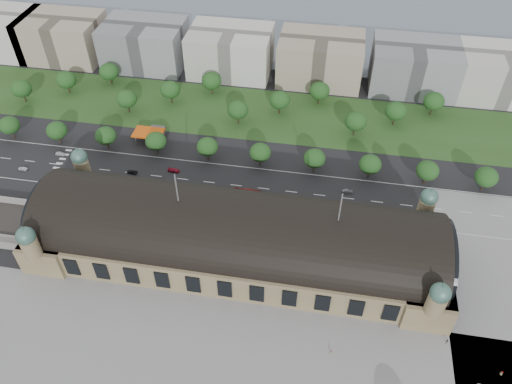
% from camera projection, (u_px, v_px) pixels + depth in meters
% --- Properties ---
extents(ground, '(900.00, 900.00, 0.00)m').
position_uv_depth(ground, '(237.00, 255.00, 187.30)').
color(ground, black).
rests_on(ground, ground).
extents(station, '(150.00, 48.40, 44.30)m').
position_uv_depth(station, '(236.00, 237.00, 180.23)').
color(station, '#93805B').
rests_on(station, ground).
extents(plaza_south, '(190.00, 48.00, 0.12)m').
position_uv_depth(plaza_south, '(241.00, 369.00, 154.59)').
color(plaza_south, gray).
rests_on(plaza_south, ground).
extents(road_slab, '(260.00, 26.00, 0.10)m').
position_uv_depth(road_slab, '(209.00, 182.00, 216.94)').
color(road_slab, black).
rests_on(road_slab, ground).
extents(grass_belt, '(300.00, 45.00, 0.10)m').
position_uv_depth(grass_belt, '(244.00, 112.00, 255.68)').
color(grass_belt, '#29481D').
rests_on(grass_belt, ground).
extents(petrol_station, '(14.00, 13.00, 5.05)m').
position_uv_depth(petrol_station, '(153.00, 132.00, 238.61)').
color(petrol_station, '#D9530C').
rests_on(petrol_station, ground).
extents(office_1, '(45.00, 32.00, 24.00)m').
position_uv_depth(office_1, '(63.00, 37.00, 290.19)').
color(office_1, tan).
rests_on(office_1, ground).
extents(office_2, '(45.00, 32.00, 24.00)m').
position_uv_depth(office_2, '(145.00, 44.00, 284.04)').
color(office_2, gray).
rests_on(office_2, ground).
extents(office_3, '(45.00, 32.00, 24.00)m').
position_uv_depth(office_3, '(231.00, 51.00, 277.88)').
color(office_3, silver).
rests_on(office_3, ground).
extents(office_4, '(45.00, 32.00, 24.00)m').
position_uv_depth(office_4, '(320.00, 59.00, 271.73)').
color(office_4, tan).
rests_on(office_4, ground).
extents(office_5, '(45.00, 32.00, 24.00)m').
position_uv_depth(office_5, '(414.00, 67.00, 265.58)').
color(office_5, gray).
rests_on(office_5, ground).
extents(office_6, '(45.00, 32.00, 24.00)m').
position_uv_depth(office_6, '(502.00, 74.00, 260.05)').
color(office_6, silver).
rests_on(office_6, ground).
extents(tree_row_0, '(9.60, 9.60, 11.52)m').
position_uv_depth(tree_row_0, '(9.00, 125.00, 234.87)').
color(tree_row_0, '#2D2116').
rests_on(tree_row_0, ground).
extents(tree_row_1, '(9.60, 9.60, 11.52)m').
position_uv_depth(tree_row_1, '(57.00, 130.00, 231.92)').
color(tree_row_1, '#2D2116').
rests_on(tree_row_1, ground).
extents(tree_row_2, '(9.60, 9.60, 11.52)m').
position_uv_depth(tree_row_2, '(106.00, 136.00, 228.96)').
color(tree_row_2, '#2D2116').
rests_on(tree_row_2, ground).
extents(tree_row_3, '(9.60, 9.60, 11.52)m').
position_uv_depth(tree_row_3, '(156.00, 141.00, 226.01)').
color(tree_row_3, '#2D2116').
rests_on(tree_row_3, ground).
extents(tree_row_4, '(9.60, 9.60, 11.52)m').
position_uv_depth(tree_row_4, '(207.00, 147.00, 223.06)').
color(tree_row_4, '#2D2116').
rests_on(tree_row_4, ground).
extents(tree_row_5, '(9.60, 9.60, 11.52)m').
position_uv_depth(tree_row_5, '(260.00, 152.00, 220.11)').
color(tree_row_5, '#2D2116').
rests_on(tree_row_5, ground).
extents(tree_row_6, '(9.60, 9.60, 11.52)m').
position_uv_depth(tree_row_6, '(314.00, 158.00, 217.16)').
color(tree_row_6, '#2D2116').
rests_on(tree_row_6, ground).
extents(tree_row_7, '(9.60, 9.60, 11.52)m').
position_uv_depth(tree_row_7, '(370.00, 164.00, 214.20)').
color(tree_row_7, '#2D2116').
rests_on(tree_row_7, ground).
extents(tree_row_8, '(9.60, 9.60, 11.52)m').
position_uv_depth(tree_row_8, '(428.00, 171.00, 211.25)').
color(tree_row_8, '#2D2116').
rests_on(tree_row_8, ground).
extents(tree_row_9, '(9.60, 9.60, 11.52)m').
position_uv_depth(tree_row_9, '(486.00, 177.00, 208.30)').
color(tree_row_9, '#2D2116').
rests_on(tree_row_9, ground).
extents(tree_belt_0, '(10.40, 10.40, 12.48)m').
position_uv_depth(tree_belt_0, '(21.00, 89.00, 257.14)').
color(tree_belt_0, '#2D2116').
rests_on(tree_belt_0, ground).
extents(tree_belt_1, '(10.40, 10.40, 12.48)m').
position_uv_depth(tree_belt_1, '(66.00, 80.00, 263.38)').
color(tree_belt_1, '#2D2116').
rests_on(tree_belt_1, ground).
extents(tree_belt_2, '(10.40, 10.40, 12.48)m').
position_uv_depth(tree_belt_2, '(109.00, 72.00, 269.63)').
color(tree_belt_2, '#2D2116').
rests_on(tree_belt_2, ground).
extents(tree_belt_3, '(10.40, 10.40, 12.48)m').
position_uv_depth(tree_belt_3, '(127.00, 99.00, 250.12)').
color(tree_belt_3, '#2D2116').
rests_on(tree_belt_3, ground).
extents(tree_belt_4, '(10.40, 10.40, 12.48)m').
position_uv_depth(tree_belt_4, '(170.00, 90.00, 256.37)').
color(tree_belt_4, '#2D2116').
rests_on(tree_belt_4, ground).
extents(tree_belt_5, '(10.40, 10.40, 12.48)m').
position_uv_depth(tree_belt_5, '(211.00, 81.00, 262.62)').
color(tree_belt_5, '#2D2116').
rests_on(tree_belt_5, ground).
extents(tree_belt_6, '(10.40, 10.40, 12.48)m').
position_uv_depth(tree_belt_6, '(238.00, 110.00, 243.11)').
color(tree_belt_6, '#2D2116').
rests_on(tree_belt_6, ground).
extents(tree_belt_7, '(10.40, 10.40, 12.48)m').
position_uv_depth(tree_belt_7, '(280.00, 100.00, 249.36)').
color(tree_belt_7, '#2D2116').
rests_on(tree_belt_7, ground).
extents(tree_belt_8, '(10.40, 10.40, 12.48)m').
position_uv_depth(tree_belt_8, '(320.00, 91.00, 255.61)').
color(tree_belt_8, '#2D2116').
rests_on(tree_belt_8, ground).
extents(tree_belt_9, '(10.40, 10.40, 12.48)m').
position_uv_depth(tree_belt_9, '(356.00, 121.00, 236.10)').
color(tree_belt_9, '#2D2116').
rests_on(tree_belt_9, ground).
extents(tree_belt_10, '(10.40, 10.40, 12.48)m').
position_uv_depth(tree_belt_10, '(396.00, 111.00, 242.35)').
color(tree_belt_10, '#2D2116').
rests_on(tree_belt_10, ground).
extents(tree_belt_11, '(10.40, 10.40, 12.48)m').
position_uv_depth(tree_belt_11, '(434.00, 101.00, 248.59)').
color(tree_belt_11, '#2D2116').
rests_on(tree_belt_11, ground).
extents(traffic_car_0, '(4.34, 1.92, 1.45)m').
position_uv_depth(traffic_car_0, '(23.00, 168.00, 222.48)').
color(traffic_car_0, silver).
rests_on(traffic_car_0, ground).
extents(traffic_car_1, '(4.20, 1.46, 1.38)m').
position_uv_depth(traffic_car_1, '(60.00, 154.00, 230.10)').
color(traffic_car_1, '#989CA0').
rests_on(traffic_car_1, ground).
extents(traffic_car_2, '(4.87, 2.73, 1.28)m').
position_uv_depth(traffic_car_2, '(132.00, 172.00, 220.89)').
color(traffic_car_2, black).
rests_on(traffic_car_2, ground).
extents(traffic_car_3, '(5.25, 2.24, 1.51)m').
position_uv_depth(traffic_car_3, '(174.00, 170.00, 221.59)').
color(traffic_car_3, maroon).
rests_on(traffic_car_3, ground).
extents(traffic_car_4, '(4.04, 1.87, 1.34)m').
position_uv_depth(traffic_car_4, '(290.00, 204.00, 206.06)').
color(traffic_car_4, '#182544').
rests_on(traffic_car_4, ground).
extents(traffic_car_5, '(4.52, 1.92, 1.45)m').
position_uv_depth(traffic_car_5, '(347.00, 191.00, 211.72)').
color(traffic_car_5, '#5C5E64').
rests_on(traffic_car_5, ground).
extents(traffic_car_6, '(4.85, 2.24, 1.35)m').
position_uv_depth(traffic_car_6, '(431.00, 221.00, 199.32)').
color(traffic_car_6, silver).
rests_on(traffic_car_6, ground).
extents(parked_car_0, '(4.14, 2.86, 1.29)m').
position_uv_depth(parked_car_0, '(79.00, 194.00, 210.77)').
color(parked_car_0, black).
rests_on(parked_car_0, ground).
extents(parked_car_1, '(5.16, 4.24, 1.31)m').
position_uv_depth(parked_car_1, '(97.00, 194.00, 210.38)').
color(parked_car_1, maroon).
rests_on(parked_car_1, ground).
extents(parked_car_2, '(4.71, 4.08, 1.30)m').
position_uv_depth(parked_car_2, '(121.00, 199.00, 208.48)').
color(parked_car_2, '#181843').
rests_on(parked_car_2, ground).
extents(parked_car_3, '(5.00, 3.98, 1.60)m').
position_uv_depth(parked_car_3, '(159.00, 200.00, 207.68)').
color(parked_car_3, '#505256').
rests_on(parked_car_3, ground).
extents(parked_car_4, '(4.23, 2.78, 1.32)m').
position_uv_depth(parked_car_4, '(136.00, 199.00, 208.49)').
color(parked_car_4, '#BBBBBD').
rests_on(parked_car_4, ground).
extents(parked_car_5, '(6.14, 5.57, 1.59)m').
position_uv_depth(parked_car_5, '(159.00, 196.00, 209.36)').
color(parked_car_5, gray).
rests_on(parked_car_5, ground).
extents(parked_car_6, '(5.40, 4.54, 1.48)m').
position_uv_depth(parked_car_6, '(163.00, 199.00, 208.20)').
color(parked_car_6, black).
rests_on(parked_car_6, ground).
extents(bus_west, '(12.49, 3.11, 3.47)m').
position_uv_depth(bus_west, '(247.00, 194.00, 209.23)').
color(bus_west, '#AA1C1B').
rests_on(bus_west, ground).
extents(bus_mid, '(11.81, 3.56, 3.24)m').
position_uv_depth(bus_mid, '(286.00, 206.00, 203.83)').
color(bus_mid, beige).
rests_on(bus_mid, ground).
extents(bus_east, '(11.05, 3.60, 3.02)m').
position_uv_depth(bus_east, '(314.00, 211.00, 202.30)').
color(bus_east, beige).
rests_on(bus_east, ground).
extents(pedestrian_0, '(0.94, 0.77, 1.68)m').
position_uv_depth(pedestrian_0, '(331.00, 352.00, 157.66)').
color(pedestrian_0, gray).
rests_on(pedestrian_0, ground).
extents(pedestrian_2, '(0.90, 1.01, 1.81)m').
position_uv_depth(pedestrian_2, '(447.00, 341.00, 160.42)').
color(pedestrian_2, gray).
rests_on(pedestrian_2, ground).
extents(pedestrian_5, '(0.88, 1.09, 1.94)m').
position_uv_depth(pedestrian_5, '(501.00, 373.00, 152.48)').
color(pedestrian_5, gray).
rests_on(pedestrian_5, ground).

